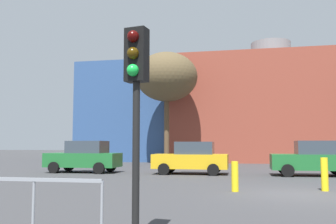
{
  "coord_description": "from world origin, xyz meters",
  "views": [
    {
      "loc": [
        -1.77,
        -12.89,
        1.6
      ],
      "look_at": [
        -5.71,
        6.72,
        3.38
      ],
      "focal_mm": 39.75,
      "sensor_mm": 36.0,
      "label": 1
    }
  ],
  "objects_px": {
    "parked_car_2": "(314,158)",
    "traffic_light_near_left": "(136,84)",
    "bollard_yellow_2": "(235,176)",
    "bare_tree_0": "(167,77)",
    "bollard_yellow_1": "(325,174)",
    "parked_car_1": "(192,158)",
    "parked_car_0": "(84,157)"
  },
  "relations": [
    {
      "from": "parked_car_0",
      "to": "parked_car_1",
      "type": "bearing_deg",
      "value": 180.0
    },
    {
      "from": "bollard_yellow_2",
      "to": "traffic_light_near_left",
      "type": "bearing_deg",
      "value": -100.89
    },
    {
      "from": "parked_car_0",
      "to": "bollard_yellow_1",
      "type": "relative_size",
      "value": 3.67
    },
    {
      "from": "bare_tree_0",
      "to": "bollard_yellow_2",
      "type": "distance_m",
      "value": 19.36
    },
    {
      "from": "bollard_yellow_2",
      "to": "parked_car_2",
      "type": "bearing_deg",
      "value": 62.22
    },
    {
      "from": "bare_tree_0",
      "to": "parked_car_1",
      "type": "bearing_deg",
      "value": -70.72
    },
    {
      "from": "parked_car_1",
      "to": "traffic_light_near_left",
      "type": "bearing_deg",
      "value": 94.23
    },
    {
      "from": "bare_tree_0",
      "to": "bollard_yellow_1",
      "type": "relative_size",
      "value": 8.13
    },
    {
      "from": "bollard_yellow_1",
      "to": "bollard_yellow_2",
      "type": "height_order",
      "value": "bollard_yellow_1"
    },
    {
      "from": "bollard_yellow_1",
      "to": "parked_car_2",
      "type": "bearing_deg",
      "value": 82.9
    },
    {
      "from": "parked_car_1",
      "to": "parked_car_2",
      "type": "relative_size",
      "value": 0.98
    },
    {
      "from": "parked_car_0",
      "to": "bollard_yellow_2",
      "type": "relative_size",
      "value": 4.11
    },
    {
      "from": "parked_car_2",
      "to": "bollard_yellow_2",
      "type": "distance_m",
      "value": 8.39
    },
    {
      "from": "parked_car_2",
      "to": "traffic_light_near_left",
      "type": "height_order",
      "value": "traffic_light_near_left"
    },
    {
      "from": "traffic_light_near_left",
      "to": "bollard_yellow_1",
      "type": "xyz_separation_m",
      "value": [
        4.5,
        8.17,
        -2.03
      ]
    },
    {
      "from": "parked_car_0",
      "to": "bollard_yellow_2",
      "type": "height_order",
      "value": "parked_car_0"
    },
    {
      "from": "bare_tree_0",
      "to": "parked_car_0",
      "type": "bearing_deg",
      "value": -106.96
    },
    {
      "from": "parked_car_2",
      "to": "traffic_light_near_left",
      "type": "relative_size",
      "value": 1.19
    },
    {
      "from": "parked_car_1",
      "to": "bollard_yellow_2",
      "type": "xyz_separation_m",
      "value": [
        2.51,
        -7.42,
        -0.37
      ]
    },
    {
      "from": "parked_car_1",
      "to": "traffic_light_near_left",
      "type": "height_order",
      "value": "traffic_light_near_left"
    },
    {
      "from": "parked_car_0",
      "to": "bollard_yellow_1",
      "type": "xyz_separation_m",
      "value": [
        11.96,
        -6.63,
        -0.34
      ]
    },
    {
      "from": "traffic_light_near_left",
      "to": "bare_tree_0",
      "type": "relative_size",
      "value": 0.38
    },
    {
      "from": "parked_car_2",
      "to": "bollard_yellow_1",
      "type": "height_order",
      "value": "parked_car_2"
    },
    {
      "from": "traffic_light_near_left",
      "to": "bollard_yellow_1",
      "type": "height_order",
      "value": "traffic_light_near_left"
    },
    {
      "from": "parked_car_1",
      "to": "bare_tree_0",
      "type": "height_order",
      "value": "bare_tree_0"
    },
    {
      "from": "bollard_yellow_1",
      "to": "traffic_light_near_left",
      "type": "bearing_deg",
      "value": -118.87
    },
    {
      "from": "parked_car_0",
      "to": "bollard_yellow_1",
      "type": "bearing_deg",
      "value": 151.0
    },
    {
      "from": "bare_tree_0",
      "to": "bollard_yellow_1",
      "type": "xyz_separation_m",
      "value": [
        9.0,
        -16.35,
        -6.71
      ]
    },
    {
      "from": "traffic_light_near_left",
      "to": "bollard_yellow_2",
      "type": "relative_size",
      "value": 3.41
    },
    {
      "from": "bare_tree_0",
      "to": "parked_car_2",
      "type": "bearing_deg",
      "value": -44.71
    },
    {
      "from": "parked_car_1",
      "to": "bare_tree_0",
      "type": "bearing_deg",
      "value": -70.72
    },
    {
      "from": "parked_car_1",
      "to": "traffic_light_near_left",
      "type": "relative_size",
      "value": 1.16
    }
  ]
}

